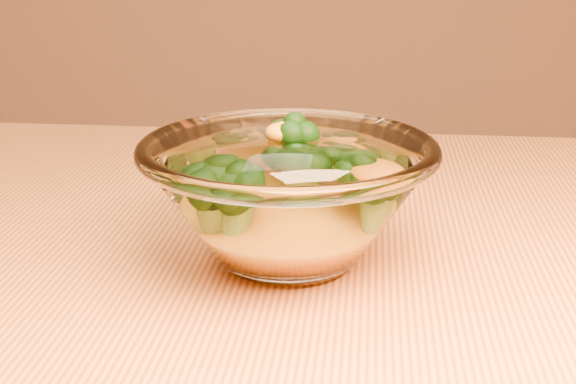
{
  "coord_description": "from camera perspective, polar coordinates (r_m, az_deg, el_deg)",
  "views": [
    {
      "loc": [
        0.02,
        -0.47,
        0.98
      ],
      "look_at": [
        -0.04,
        0.04,
        0.8
      ],
      "focal_mm": 50.0,
      "sensor_mm": 36.0,
      "label": 1
    }
  ],
  "objects": [
    {
      "name": "broccoli_heap",
      "position": [
        0.55,
        -0.03,
        1.17
      ],
      "size": [
        0.13,
        0.12,
        0.07
      ],
      "color": "black",
      "rests_on": "cheese_sauce"
    },
    {
      "name": "cheese_sauce",
      "position": [
        0.55,
        -0.0,
        -2.3
      ],
      "size": [
        0.12,
        0.12,
        0.03
      ],
      "primitive_type": "ellipsoid",
      "color": "orange",
      "rests_on": "glass_bowl"
    },
    {
      "name": "glass_bowl",
      "position": [
        0.54,
        0.0,
        -0.44
      ],
      "size": [
        0.2,
        0.2,
        0.09
      ],
      "color": "white",
      "rests_on": "table"
    }
  ]
}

